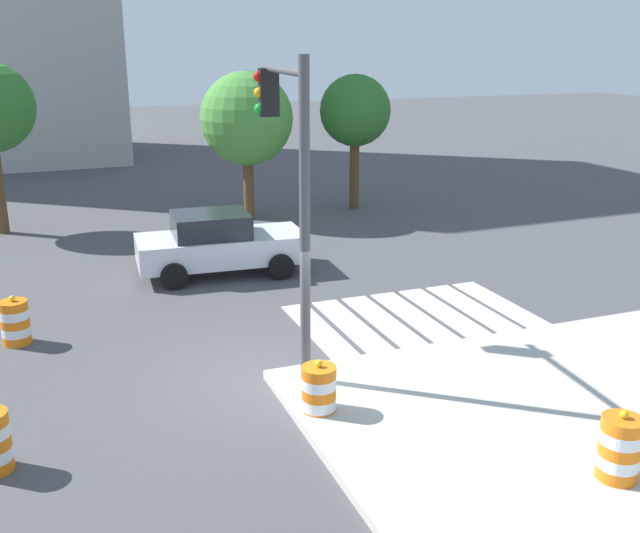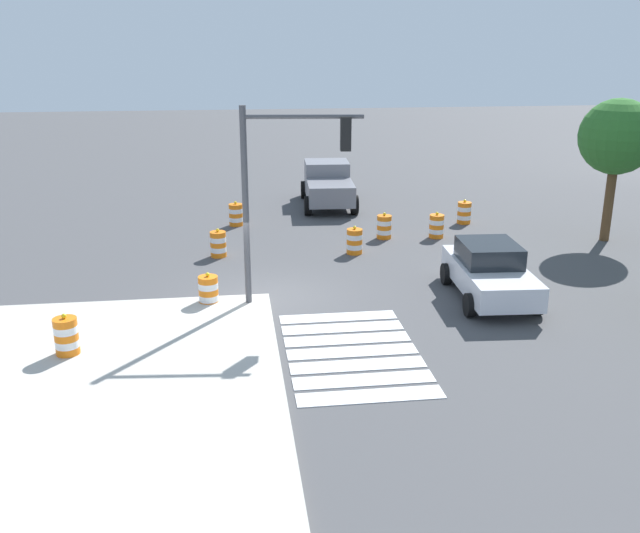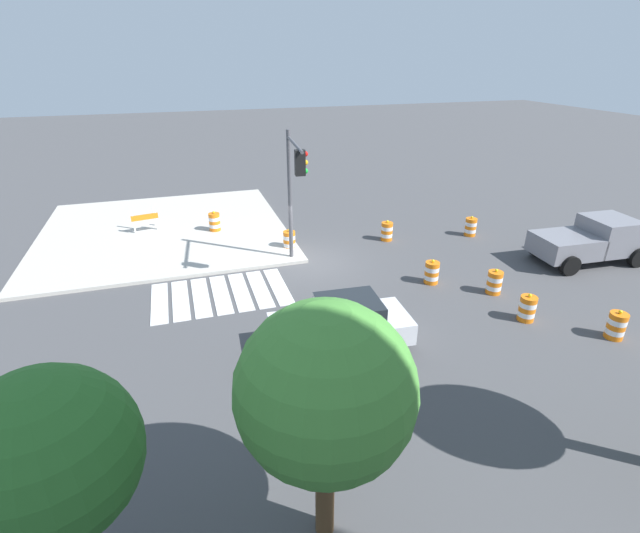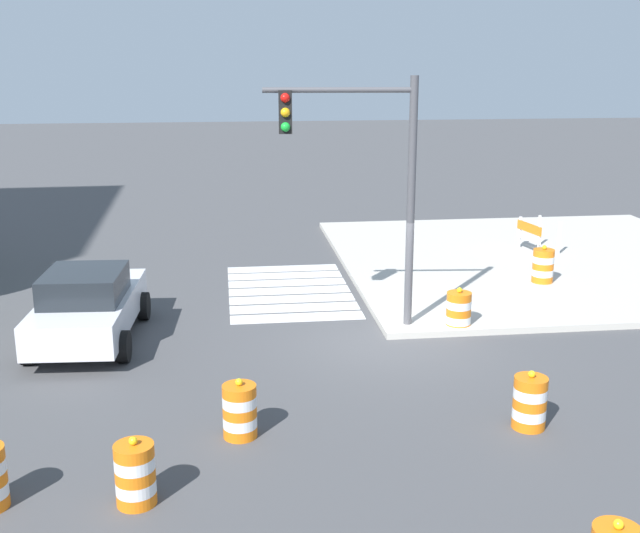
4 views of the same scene
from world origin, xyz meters
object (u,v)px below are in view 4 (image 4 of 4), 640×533
Objects in this scene: traffic_barrel_on_sidewalk at (543,266)px; traffic_light_pole at (360,159)px; traffic_barrel_lane_center at (240,411)px; construction_barricade at (533,233)px; sports_car at (88,305)px; traffic_barrel_crosswalk_end at (459,311)px; traffic_barrel_median_far at (530,402)px; traffic_barrel_median_near at (135,474)px.

traffic_light_pole is (-2.81, 5.52, 3.31)m from traffic_barrel_on_sidewalk.
traffic_barrel_lane_center is 14.48m from construction_barricade.
sports_car reaches higher than traffic_barrel_crosswalk_end.
construction_barricade is 9.58m from traffic_light_pole.
traffic_light_pole is at bearing 21.59° from traffic_barrel_median_far.
traffic_barrel_median_far is 8.68m from traffic_barrel_on_sidewalk.
traffic_barrel_crosswalk_end is at bearing -92.40° from sports_car.
construction_barricade is (3.37, -1.07, 0.12)m from traffic_barrel_on_sidewalk.
traffic_barrel_crosswalk_end is at bearing -2.77° from traffic_barrel_median_far.
sports_car is 4.32× the size of traffic_barrel_median_near.
traffic_barrel_on_sidewalk is 3.53m from construction_barricade.
traffic_barrel_crosswalk_end is 7.77m from construction_barricade.
traffic_barrel_crosswalk_end is 0.19× the size of traffic_light_pole.
traffic_barrel_crosswalk_end and traffic_barrel_median_near have the same top height.
construction_barricade is (6.12, -12.50, -0.09)m from sports_car.
traffic_barrel_on_sidewalk is at bearing -45.80° from traffic_barrel_median_near.
traffic_barrel_on_sidewalk is at bearing -46.47° from traffic_barrel_crosswalk_end.
traffic_barrel_lane_center is 1.00× the size of traffic_barrel_on_sidewalk.
traffic_barrel_on_sidewalk is (7.68, -8.30, 0.15)m from traffic_barrel_lane_center.
traffic_barrel_crosswalk_end and traffic_barrel_median_far have the same top height.
traffic_barrel_on_sidewalk is (9.52, -9.79, 0.15)m from traffic_barrel_median_near.
traffic_light_pole is at bearing -90.62° from sports_car.
traffic_barrel_median_near is (-6.77, -1.65, -0.36)m from sports_car.
traffic_barrel_median_far is at bearing 177.23° from traffic_barrel_crosswalk_end.
sports_car is 13.92m from construction_barricade.
construction_barricade reaches higher than traffic_barrel_median_near.
traffic_light_pole is (-0.06, -5.92, 3.10)m from sports_car.
traffic_light_pole is (4.86, -2.78, 3.46)m from traffic_barrel_lane_center.
traffic_barrel_on_sidewalk is at bearing 162.44° from construction_barricade.
traffic_barrel_on_sidewalk is 0.19× the size of traffic_light_pole.
traffic_barrel_crosswalk_end and traffic_barrel_lane_center have the same top height.
traffic_barrel_on_sidewalk reaches higher than construction_barricade.
traffic_barrel_on_sidewalk is 7.02m from traffic_light_pole.
traffic_barrel_lane_center is at bearing -38.90° from traffic_barrel_median_near.
sports_car is 5.85m from traffic_barrel_lane_center.
traffic_barrel_on_sidewalk is at bearing -63.00° from traffic_light_pole.
traffic_barrel_crosswalk_end is 1.00× the size of traffic_barrel_median_near.
sports_car reaches higher than traffic_barrel_median_near.
sports_car reaches higher than construction_barricade.
traffic_barrel_median_far and traffic_barrel_lane_center have the same top height.
sports_car reaches higher than traffic_barrel_lane_center.
traffic_barrel_median_near is (-6.43, 6.54, 0.00)m from traffic_barrel_crosswalk_end.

